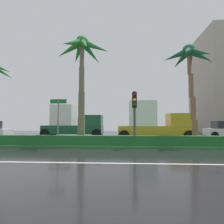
{
  "coord_description": "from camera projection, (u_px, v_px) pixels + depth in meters",
  "views": [
    {
      "loc": [
        2.56,
        -5.42,
        1.56
      ],
      "look_at": [
        1.5,
        12.06,
        2.53
      ],
      "focal_mm": 30.7,
      "sensor_mm": 36.0,
      "label": 1
    }
  ],
  "objects": [
    {
      "name": "median_hedge",
      "position": [
        83.0,
        140.0,
        12.07
      ],
      "size": [
        76.5,
        0.7,
        0.6
      ],
      "color": "#1E6028",
      "rests_on": "median_strip"
    },
    {
      "name": "median_strip",
      "position": [
        87.0,
        144.0,
        13.45
      ],
      "size": [
        85.5,
        4.0,
        0.15
      ],
      "primitive_type": "cube",
      "color": "#2D6B33",
      "rests_on": "ground_plane"
    },
    {
      "name": "ground_plane",
      "position": [
        90.0,
        144.0,
        14.44
      ],
      "size": [
        90.0,
        42.0,
        0.1
      ],
      "primitive_type": "cube",
      "color": "black"
    },
    {
      "name": "near_lane_divider_stripe",
      "position": [
        58.0,
        162.0,
        7.47
      ],
      "size": [
        81.0,
        0.14,
        0.01
      ],
      "primitive_type": "cube",
      "color": "white",
      "rests_on": "ground_plane"
    },
    {
      "name": "traffic_signal_median_right",
      "position": [
        134.0,
        108.0,
        11.8
      ],
      "size": [
        0.28,
        0.43,
        3.36
      ],
      "color": "#4C4C47",
      "rests_on": "median_strip"
    },
    {
      "name": "box_truck_lead",
      "position": [
        73.0,
        123.0,
        20.87
      ],
      "size": [
        6.4,
        2.64,
        3.46
      ],
      "color": "#195133",
      "rests_on": "ground_plane"
    },
    {
      "name": "street_name_sign",
      "position": [
        58.0,
        115.0,
        12.64
      ],
      "size": [
        1.1,
        0.08,
        3.0
      ],
      "color": "slate",
      "rests_on": "median_strip"
    },
    {
      "name": "palm_tree_centre",
      "position": [
        190.0,
        62.0,
        13.46
      ],
      "size": [
        3.65,
        3.54,
        6.95
      ],
      "color": "brown",
      "rests_on": "median_strip"
    },
    {
      "name": "box_truck_following",
      "position": [
        153.0,
        123.0,
        17.2
      ],
      "size": [
        6.4,
        2.64,
        3.46
      ],
      "color": "#B28C1E",
      "rests_on": "ground_plane"
    },
    {
      "name": "palm_tree_centre_left",
      "position": [
        82.0,
        59.0,
        13.72
      ],
      "size": [
        4.02,
        3.75,
        7.69
      ],
      "color": "#676349",
      "rests_on": "median_strip"
    }
  ]
}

